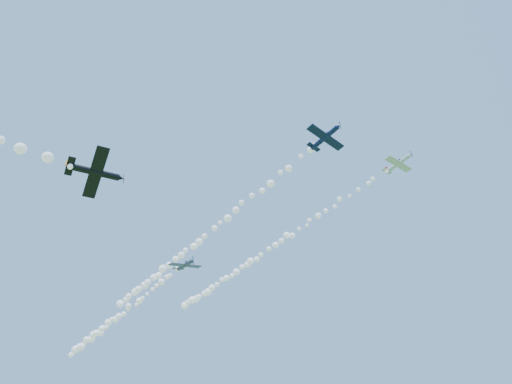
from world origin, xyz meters
The scene contains 7 objects.
plane_white centered at (21.75, 12.67, 54.18)m, with size 6.13×6.50×1.65m.
smoke_trail_white centered at (-15.69, 25.72, 53.86)m, with size 71.52×26.40×2.68m, color white, non-canonical shape.
plane_navy centered at (14.64, -3.14, 51.30)m, with size 6.66×7.04×1.89m.
smoke_trail_navy centered at (-23.75, 10.28, 51.09)m, with size 73.14×27.18×2.67m, color white, non-canonical shape.
plane_grey centered at (-21.59, 6.25, 43.73)m, with size 6.58×6.78×2.59m.
smoke_trail_grey centered at (-53.71, 17.18, 43.35)m, with size 60.63×22.21×3.03m, color white, non-canonical shape.
plane_black centered at (-5.36, -27.57, 35.53)m, with size 6.58×6.64×2.86m.
Camera 1 is at (31.45, -49.01, 2.00)m, focal length 30.00 mm.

